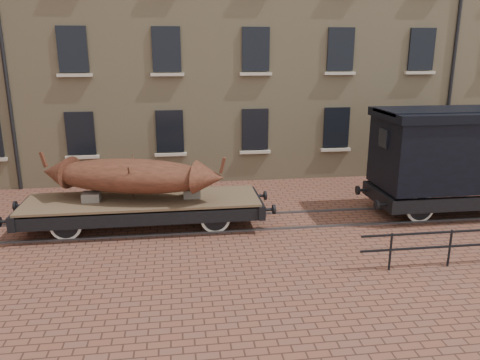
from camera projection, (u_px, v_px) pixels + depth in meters
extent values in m
plane|color=brown|center=(249.00, 223.00, 15.11)|extent=(90.00, 90.00, 0.00)
cube|color=tan|center=(279.00, 16.00, 23.15)|extent=(40.00, 10.00, 14.00)
cube|color=black|center=(80.00, 133.00, 18.47)|extent=(1.10, 0.12, 1.70)
cube|color=beige|center=(82.00, 157.00, 18.67)|extent=(1.30, 0.18, 0.12)
cube|color=black|center=(170.00, 131.00, 18.93)|extent=(1.10, 0.12, 1.70)
cube|color=beige|center=(171.00, 154.00, 19.13)|extent=(1.30, 0.18, 0.12)
cube|color=black|center=(255.00, 129.00, 19.38)|extent=(1.10, 0.12, 1.70)
cube|color=beige|center=(255.00, 152.00, 19.58)|extent=(1.30, 0.18, 0.12)
cube|color=black|center=(336.00, 127.00, 19.84)|extent=(1.10, 0.12, 1.70)
cube|color=beige|center=(335.00, 150.00, 20.04)|extent=(1.30, 0.18, 0.12)
cube|color=black|center=(414.00, 126.00, 20.29)|extent=(1.10, 0.12, 1.70)
cube|color=beige|center=(412.00, 147.00, 20.49)|extent=(1.30, 0.18, 0.12)
cube|color=black|center=(73.00, 49.00, 17.61)|extent=(1.10, 0.12, 1.70)
cube|color=beige|center=(75.00, 75.00, 17.81)|extent=(1.30, 0.18, 0.12)
cube|color=black|center=(166.00, 49.00, 18.06)|extent=(1.10, 0.12, 1.70)
cube|color=beige|center=(167.00, 74.00, 18.26)|extent=(1.30, 0.18, 0.12)
cube|color=black|center=(256.00, 49.00, 18.52)|extent=(1.10, 0.12, 1.70)
cube|color=beige|center=(256.00, 74.00, 18.72)|extent=(1.30, 0.18, 0.12)
cube|color=black|center=(341.00, 49.00, 18.97)|extent=(1.10, 0.12, 1.70)
cube|color=beige|center=(340.00, 73.00, 19.17)|extent=(1.30, 0.18, 0.12)
cube|color=black|center=(422.00, 49.00, 19.43)|extent=(1.10, 0.12, 1.70)
cube|color=beige|center=(420.00, 73.00, 19.63)|extent=(1.30, 0.18, 0.12)
cylinder|color=black|center=(460.00, 9.00, 19.18)|extent=(0.14, 0.14, 14.00)
cube|color=#59595E|center=(253.00, 230.00, 14.42)|extent=(30.00, 0.08, 0.06)
cube|color=#59595E|center=(246.00, 214.00, 15.79)|extent=(30.00, 0.08, 0.06)
cylinder|color=black|center=(390.00, 252.00, 11.75)|extent=(0.06, 0.06, 1.00)
cylinder|color=black|center=(450.00, 248.00, 11.95)|extent=(0.06, 0.06, 1.00)
cube|color=brown|center=(143.00, 201.00, 14.44)|extent=(7.13, 2.09, 0.11)
cube|color=black|center=(141.00, 218.00, 13.57)|extent=(7.13, 0.15, 0.43)
cube|color=black|center=(145.00, 198.00, 15.42)|extent=(7.13, 0.15, 0.43)
cube|color=black|center=(22.00, 213.00, 14.04)|extent=(0.21, 2.19, 0.43)
cylinder|color=black|center=(5.00, 222.00, 13.32)|extent=(0.33, 0.10, 0.10)
cylinder|color=black|center=(21.00, 206.00, 14.68)|extent=(0.33, 0.10, 0.10)
cylinder|color=black|center=(15.00, 206.00, 14.66)|extent=(0.08, 0.30, 0.30)
cube|color=black|center=(256.00, 203.00, 14.96)|extent=(0.21, 2.19, 0.43)
cylinder|color=black|center=(269.00, 210.00, 14.32)|extent=(0.33, 0.10, 0.10)
cylinder|color=black|center=(274.00, 209.00, 14.34)|extent=(0.08, 0.30, 0.30)
cylinder|color=black|center=(260.00, 196.00, 15.68)|extent=(0.33, 0.10, 0.10)
cylinder|color=black|center=(265.00, 196.00, 15.70)|extent=(0.08, 0.30, 0.30)
cylinder|color=black|center=(71.00, 217.00, 14.27)|extent=(0.10, 1.81, 0.10)
cylinder|color=silver|center=(65.00, 226.00, 13.58)|extent=(0.91, 0.07, 0.91)
cylinder|color=black|center=(65.00, 226.00, 13.58)|extent=(0.75, 0.10, 0.75)
cube|color=black|center=(64.00, 220.00, 13.41)|extent=(0.86, 0.08, 0.10)
cylinder|color=silver|center=(75.00, 210.00, 14.96)|extent=(0.91, 0.07, 0.91)
cylinder|color=black|center=(75.00, 210.00, 14.96)|extent=(0.75, 0.10, 0.75)
cube|color=black|center=(75.00, 202.00, 15.01)|extent=(0.86, 0.08, 0.10)
cylinder|color=black|center=(213.00, 211.00, 14.84)|extent=(0.10, 1.81, 0.10)
cylinder|color=silver|center=(215.00, 219.00, 14.15)|extent=(0.91, 0.07, 0.91)
cylinder|color=black|center=(215.00, 219.00, 14.15)|extent=(0.75, 0.10, 0.75)
cube|color=black|center=(216.00, 213.00, 13.98)|extent=(0.86, 0.08, 0.10)
cylinder|color=silver|center=(212.00, 204.00, 15.53)|extent=(0.91, 0.07, 0.91)
cylinder|color=black|center=(212.00, 204.00, 15.53)|extent=(0.75, 0.10, 0.75)
cube|color=black|center=(211.00, 196.00, 15.57)|extent=(0.86, 0.08, 0.10)
cube|color=black|center=(143.00, 212.00, 14.54)|extent=(3.80, 0.06, 0.06)
cube|color=#6F685B|center=(91.00, 197.00, 14.19)|extent=(0.52, 0.48, 0.27)
cube|color=#6F685B|center=(192.00, 193.00, 14.58)|extent=(0.52, 0.48, 0.27)
ellipsoid|color=brown|center=(132.00, 176.00, 14.18)|extent=(5.33, 2.88, 1.02)
cone|color=brown|center=(57.00, 172.00, 14.48)|extent=(1.10, 1.17, 0.97)
cube|color=brown|center=(43.00, 160.00, 14.43)|extent=(0.22, 0.16, 0.49)
cone|color=brown|center=(210.00, 177.00, 13.86)|extent=(1.10, 1.17, 0.97)
cube|color=brown|center=(223.00, 165.00, 13.71)|extent=(0.22, 0.16, 0.49)
cylinder|color=#483121|center=(131.00, 184.00, 13.83)|extent=(0.04, 0.87, 1.25)
cylinder|color=#483121|center=(133.00, 177.00, 14.61)|extent=(0.04, 0.87, 1.25)
cube|color=black|center=(444.00, 184.00, 16.91)|extent=(5.91, 0.16, 0.44)
cube|color=black|center=(379.00, 197.00, 15.50)|extent=(0.22, 2.36, 0.44)
cylinder|color=black|center=(376.00, 205.00, 14.69)|extent=(0.08, 0.32, 0.32)
cylinder|color=black|center=(358.00, 190.00, 16.19)|extent=(0.08, 0.32, 0.32)
cylinder|color=black|center=(410.00, 201.00, 15.70)|extent=(0.10, 1.87, 0.10)
cylinder|color=silver|center=(420.00, 208.00, 15.01)|extent=(0.95, 0.07, 0.95)
cylinder|color=black|center=(420.00, 208.00, 15.01)|extent=(0.78, 0.10, 0.78)
cylinder|color=silver|center=(400.00, 195.00, 16.38)|extent=(0.95, 0.07, 0.95)
cylinder|color=black|center=(400.00, 195.00, 16.38)|extent=(0.78, 0.10, 0.78)
cube|color=black|center=(468.00, 152.00, 15.50)|extent=(5.91, 2.36, 2.27)
cube|color=black|center=(473.00, 114.00, 15.15)|extent=(6.09, 2.51, 0.28)
cube|color=black|center=(473.00, 110.00, 15.12)|extent=(6.09, 1.67, 0.12)
cube|color=black|center=(384.00, 138.00, 14.96)|extent=(0.08, 0.59, 0.59)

